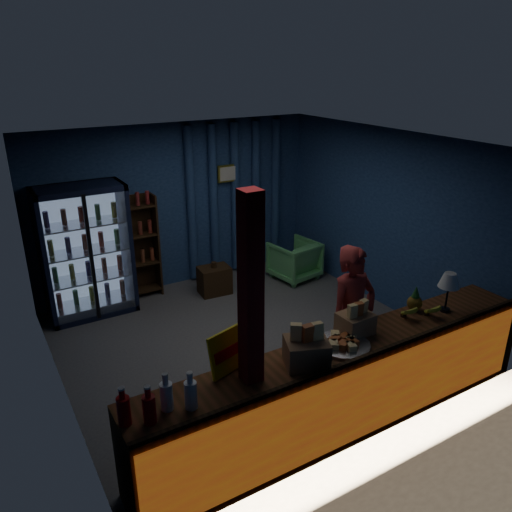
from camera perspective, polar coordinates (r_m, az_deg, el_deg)
The scene contains 19 objects.
ground at distance 6.71m, azimuth -0.96°, elevation -9.63°, with size 4.60×4.60×0.00m, color #515154.
room_walls at distance 6.04m, azimuth -1.05°, elevation 3.19°, with size 4.60×4.60×4.60m.
counter at distance 5.15m, azimuth 10.00°, elevation -14.48°, with size 4.40×0.57×0.99m.
support_post at distance 4.18m, azimuth -0.57°, elevation -9.92°, with size 0.16×0.16×2.60m, color maroon.
beverage_cooler at distance 7.46m, azimuth -18.95°, elevation 0.48°, with size 1.20×0.62×1.90m.
bottle_shelf at distance 7.83m, azimuth -13.03°, elevation 1.02°, with size 0.50×0.28×1.60m.
curtain_folds at distance 8.37m, azimuth -2.38°, elevation 6.57°, with size 1.74×0.14×2.50m.
framed_picture at distance 8.16m, azimuth -3.22°, elevation 9.41°, with size 0.36×0.04×0.28m.
shopkeeper at distance 5.57m, azimuth 10.87°, elevation -7.10°, with size 0.61×0.40×1.68m, color maroon.
green_chair at distance 8.40m, azimuth 4.40°, elevation -0.45°, with size 0.69×0.71×0.65m, color #60C06A.
side_table at distance 7.91m, azimuth -4.77°, elevation -2.75°, with size 0.51×0.39×0.53m.
yellow_sign at distance 4.39m, azimuth -2.83°, elevation -10.61°, with size 0.49×0.23×0.39m.
soda_bottles at distance 3.98m, azimuth -11.14°, elevation -15.98°, with size 0.60×0.18×0.32m.
snack_box_left at distance 4.50m, azimuth 5.79°, elevation -10.68°, with size 0.46×0.42×0.39m.
snack_box_centre at distance 5.04m, azimuth 11.29°, elevation -7.39°, with size 0.33×0.27×0.34m.
pastry_tray at distance 4.85m, azimuth 9.98°, elevation -9.82°, with size 0.51×0.51×0.08m.
banana_bunches at distance 5.52m, azimuth 18.07°, elevation -5.97°, with size 0.45×0.28×0.15m.
table_lamp at distance 5.63m, azimuth 21.22°, elevation -2.75°, with size 0.23×0.23×0.45m.
pineapple at distance 5.63m, azimuth 17.70°, elevation -4.90°, with size 0.16×0.16×0.28m.
Camera 1 is at (-2.83, -4.97, 3.49)m, focal length 35.00 mm.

